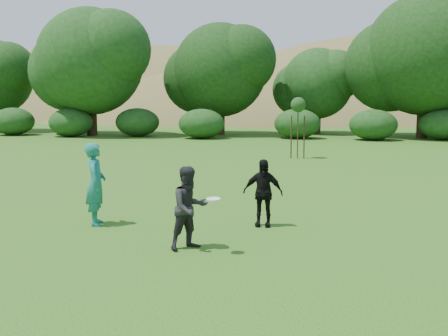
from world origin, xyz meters
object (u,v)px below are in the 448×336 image
object	(u,v)px
player_grey	(189,208)
sapling	(298,107)
player_black	(263,193)
player_teal	(96,184)

from	to	relation	value
player_grey	sapling	bearing A→B (deg)	40.57
player_black	sapling	world-z (taller)	sapling
player_grey	player_black	xyz separation A→B (m)	(1.29, 2.10, -0.04)
sapling	player_teal	bearing A→B (deg)	-107.78
player_teal	player_grey	size ratio (longest dim) A/B	1.17
player_grey	sapling	size ratio (longest dim) A/B	0.58
player_teal	player_grey	distance (m)	3.09
player_teal	player_grey	bearing A→B (deg)	-139.83
player_grey	player_teal	bearing A→B (deg)	104.14
player_teal	sapling	distance (m)	14.80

